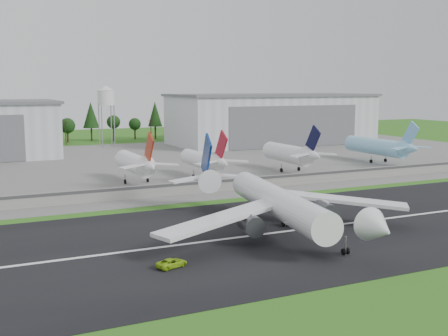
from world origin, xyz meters
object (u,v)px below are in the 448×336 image
parked_jet_red_a (137,164)px  parked_jet_red_b (206,161)px  ground_vehicle (172,263)px  parked_jet_navy (293,154)px  parked_jet_skyblue (381,147)px  main_airliner (280,209)px

parked_jet_red_a → parked_jet_red_b: bearing=-0.1°
ground_vehicle → parked_jet_navy: (71.87, 78.13, 5.52)m
parked_jet_red_a → parked_jet_navy: parked_jet_navy is taller
parked_jet_skyblue → parked_jet_red_a: bearing=-177.0°
main_airliner → ground_vehicle: size_ratio=11.20×
main_airliner → parked_jet_navy: main_airliner is taller
parked_jet_red_a → parked_jet_skyblue: size_ratio=0.84×
ground_vehicle → parked_jet_navy: bearing=-60.0°
parked_jet_red_a → parked_jet_skyblue: parked_jet_skyblue is taller
parked_jet_red_b → parked_jet_navy: size_ratio=1.00×
parked_jet_red_a → parked_jet_skyblue: 96.93m
parked_jet_navy → parked_jet_skyblue: parked_jet_skyblue is taller
parked_jet_navy → parked_jet_red_a: bearing=-180.0°
main_airliner → parked_jet_red_b: 68.19m
main_airliner → parked_jet_red_a: (-9.10, 66.99, 1.27)m
main_airliner → ground_vehicle: (-26.73, -11.11, -4.06)m
parked_jet_red_a → parked_jet_navy: bearing=0.0°
parked_jet_navy → parked_jet_skyblue: (42.56, 5.01, 0.02)m
main_airliner → parked_jet_skyblue: bearing=-130.9°
parked_jet_red_a → parked_jet_red_b: (22.08, -0.05, -0.28)m
parked_jet_red_b → parked_jet_navy: parked_jet_navy is taller
main_airliner → ground_vehicle: bearing=32.3°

